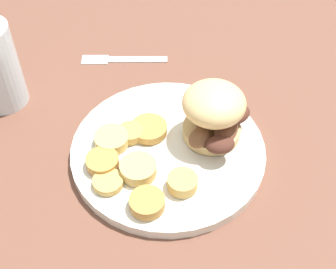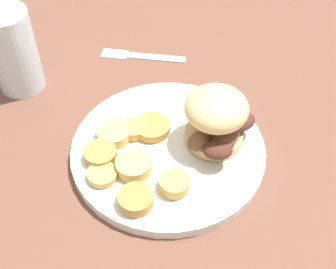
{
  "view_description": "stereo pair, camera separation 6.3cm",
  "coord_description": "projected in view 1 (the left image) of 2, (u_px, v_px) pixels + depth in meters",
  "views": [
    {
      "loc": [
        -0.43,
        0.02,
        0.51
      ],
      "look_at": [
        0.0,
        0.0,
        0.04
      ],
      "focal_mm": 50.0,
      "sensor_mm": 36.0,
      "label": 1
    },
    {
      "loc": [
        -0.42,
        -0.05,
        0.51
      ],
      "look_at": [
        0.0,
        0.0,
        0.04
      ],
      "focal_mm": 50.0,
      "sensor_mm": 36.0,
      "label": 2
    }
  ],
  "objects": [
    {
      "name": "potato_round_2",
      "position": [
        112.0,
        139.0,
        0.65
      ],
      "size": [
        0.05,
        0.05,
        0.01
      ],
      "primitive_type": "cylinder",
      "color": "#DBB766",
      "rests_on": "dinner_plate"
    },
    {
      "name": "ground_plane",
      "position": [
        168.0,
        154.0,
        0.67
      ],
      "size": [
        4.0,
        4.0,
        0.0
      ],
      "primitive_type": "plane",
      "color": "brown"
    },
    {
      "name": "fork",
      "position": [
        123.0,
        59.0,
        0.81
      ],
      "size": [
        0.03,
        0.15,
        0.0
      ],
      "color": "silver",
      "rests_on": "ground_plane"
    },
    {
      "name": "potato_round_5",
      "position": [
        130.0,
        133.0,
        0.66
      ],
      "size": [
        0.04,
        0.04,
        0.01
      ],
      "primitive_type": "cylinder",
      "color": "tan",
      "rests_on": "dinner_plate"
    },
    {
      "name": "potato_round_0",
      "position": [
        149.0,
        129.0,
        0.67
      ],
      "size": [
        0.05,
        0.05,
        0.01
      ],
      "primitive_type": "cylinder",
      "color": "#BC8942",
      "rests_on": "dinner_plate"
    },
    {
      "name": "potato_round_3",
      "position": [
        182.0,
        183.0,
        0.6
      ],
      "size": [
        0.04,
        0.04,
        0.02
      ],
      "primitive_type": "cylinder",
      "color": "tan",
      "rests_on": "dinner_plate"
    },
    {
      "name": "potato_round_6",
      "position": [
        108.0,
        182.0,
        0.61
      ],
      "size": [
        0.04,
        0.04,
        0.01
      ],
      "primitive_type": "cylinder",
      "color": "tan",
      "rests_on": "dinner_plate"
    },
    {
      "name": "potato_round_7",
      "position": [
        102.0,
        162.0,
        0.63
      ],
      "size": [
        0.04,
        0.04,
        0.01
      ],
      "primitive_type": "cylinder",
      "color": "#BC8942",
      "rests_on": "dinner_plate"
    },
    {
      "name": "dinner_plate",
      "position": [
        168.0,
        150.0,
        0.66
      ],
      "size": [
        0.27,
        0.27,
        0.02
      ],
      "color": "white",
      "rests_on": "ground_plane"
    },
    {
      "name": "potato_round_1",
      "position": [
        138.0,
        169.0,
        0.62
      ],
      "size": [
        0.05,
        0.05,
        0.02
      ],
      "primitive_type": "cylinder",
      "color": "#DBB766",
      "rests_on": "dinner_plate"
    },
    {
      "name": "sandwich",
      "position": [
        215.0,
        114.0,
        0.63
      ],
      "size": [
        0.1,
        0.11,
        0.08
      ],
      "color": "tan",
      "rests_on": "dinner_plate"
    },
    {
      "name": "potato_round_4",
      "position": [
        147.0,
        203.0,
        0.58
      ],
      "size": [
        0.04,
        0.04,
        0.02
      ],
      "primitive_type": "cylinder",
      "color": "#BC8942",
      "rests_on": "dinner_plate"
    }
  ]
}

